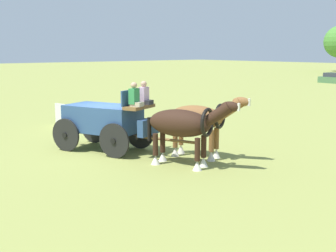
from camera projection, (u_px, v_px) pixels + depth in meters
ground_plane at (104, 150)px, 16.31m from camera, size 220.00×220.00×0.00m
show_wagon at (106, 119)px, 16.02m from camera, size 5.66×3.03×2.68m
draft_horse_near at (200, 120)px, 14.89m from camera, size 2.93×1.62×2.25m
draft_horse_off at (183, 125)px, 13.77m from camera, size 3.11×1.72×2.24m
sponsor_banner at (75, 117)px, 20.80m from camera, size 3.16×0.60×1.10m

